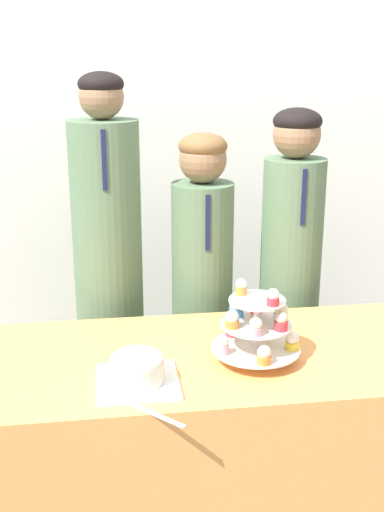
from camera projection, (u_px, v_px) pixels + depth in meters
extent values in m
cube|color=silver|center=(181.00, 130.00, 3.06)|extent=(9.00, 0.06, 2.70)
cube|color=#EF9951|center=(225.00, 450.00, 2.24)|extent=(1.63, 0.69, 0.75)
cube|color=white|center=(137.00, 382.00, 1.93)|extent=(0.25, 0.25, 0.01)
cylinder|color=silver|center=(137.00, 370.00, 1.92)|extent=(0.17, 0.17, 0.07)
ellipsoid|color=silver|center=(137.00, 359.00, 1.91)|extent=(0.16, 0.16, 0.06)
cube|color=silver|center=(154.00, 414.00, 1.76)|extent=(0.16, 0.16, 0.00)
cube|color=brown|center=(115.00, 397.00, 1.85)|extent=(0.08, 0.08, 0.01)
cylinder|color=silver|center=(256.00, 330.00, 2.05)|extent=(0.02, 0.02, 0.21)
cylinder|color=silver|center=(256.00, 348.00, 2.07)|extent=(0.29, 0.29, 0.01)
cylinder|color=silver|center=(256.00, 324.00, 2.04)|extent=(0.23, 0.23, 0.01)
cylinder|color=silver|center=(257.00, 300.00, 2.02)|extent=(0.18, 0.18, 0.01)
cylinder|color=orange|center=(264.00, 360.00, 1.96)|extent=(0.04, 0.04, 0.03)
sphere|color=#F4E5C6|center=(264.00, 352.00, 1.95)|extent=(0.04, 0.04, 0.04)
cylinder|color=yellow|center=(292.00, 345.00, 2.05)|extent=(0.05, 0.05, 0.03)
sphere|color=white|center=(292.00, 338.00, 2.04)|extent=(0.04, 0.04, 0.04)
cylinder|color=yellow|center=(269.00, 330.00, 2.16)|extent=(0.05, 0.05, 0.03)
sphere|color=#F4E5C6|center=(269.00, 322.00, 2.15)|extent=(0.04, 0.04, 0.04)
cylinder|color=#E5333D|center=(232.00, 332.00, 2.15)|extent=(0.05, 0.05, 0.02)
sphere|color=white|center=(232.00, 325.00, 2.14)|extent=(0.04, 0.04, 0.04)
cylinder|color=pink|center=(223.00, 349.00, 2.02)|extent=(0.04, 0.04, 0.03)
sphere|color=silver|center=(223.00, 342.00, 2.01)|extent=(0.04, 0.04, 0.04)
cylinder|color=#E5333D|center=(281.00, 326.00, 1.99)|extent=(0.04, 0.04, 0.03)
sphere|color=beige|center=(281.00, 318.00, 1.98)|extent=(0.04, 0.04, 0.04)
cylinder|color=white|center=(281.00, 317.00, 2.06)|extent=(0.05, 0.05, 0.03)
sphere|color=#F4E5C6|center=(281.00, 309.00, 2.06)|extent=(0.05, 0.05, 0.05)
cylinder|color=#E5333D|center=(256.00, 309.00, 2.12)|extent=(0.04, 0.04, 0.03)
sphere|color=silver|center=(256.00, 302.00, 2.12)|extent=(0.04, 0.04, 0.04)
cylinder|color=#3893DB|center=(236.00, 312.00, 2.10)|extent=(0.05, 0.05, 0.03)
sphere|color=beige|center=(236.00, 304.00, 2.09)|extent=(0.04, 0.04, 0.04)
cylinder|color=orange|center=(232.00, 324.00, 2.01)|extent=(0.04, 0.04, 0.02)
sphere|color=white|center=(232.00, 317.00, 2.00)|extent=(0.04, 0.04, 0.04)
cylinder|color=pink|center=(256.00, 331.00, 1.96)|extent=(0.04, 0.04, 0.03)
sphere|color=#F4E5C6|center=(256.00, 324.00, 1.95)|extent=(0.04, 0.04, 0.04)
cylinder|color=#E5333D|center=(273.00, 302.00, 1.97)|extent=(0.04, 0.04, 0.02)
sphere|color=white|center=(273.00, 294.00, 1.96)|extent=(0.04, 0.04, 0.04)
cylinder|color=orange|center=(241.00, 291.00, 2.06)|extent=(0.04, 0.04, 0.03)
sphere|color=#F4E5C6|center=(241.00, 284.00, 2.05)|extent=(0.04, 0.04, 0.04)
cylinder|color=#567556|center=(110.00, 301.00, 2.63)|extent=(0.27, 0.27, 1.46)
sphere|color=#8E6B4C|center=(101.00, 97.00, 2.38)|extent=(0.17, 0.17, 0.17)
ellipsoid|color=black|center=(101.00, 84.00, 2.37)|extent=(0.17, 0.17, 0.09)
cube|color=#191E47|center=(104.00, 160.00, 2.32)|extent=(0.02, 0.01, 0.22)
cylinder|color=#567556|center=(202.00, 324.00, 2.72)|extent=(0.25, 0.25, 1.21)
sphere|color=#8E6B4C|center=(203.00, 159.00, 2.51)|extent=(0.19, 0.19, 0.19)
ellipsoid|color=brown|center=(203.00, 146.00, 2.49)|extent=(0.19, 0.19, 0.10)
cube|color=#191E47|center=(208.00, 223.00, 2.45)|extent=(0.02, 0.01, 0.22)
cylinder|color=#567556|center=(288.00, 309.00, 2.76)|extent=(0.25, 0.25, 1.30)
sphere|color=#8E6B4C|center=(297.00, 134.00, 2.53)|extent=(0.19, 0.19, 0.19)
ellipsoid|color=black|center=(298.00, 121.00, 2.51)|extent=(0.19, 0.19, 0.10)
cube|color=#191E47|center=(304.00, 197.00, 2.48)|extent=(0.02, 0.01, 0.22)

